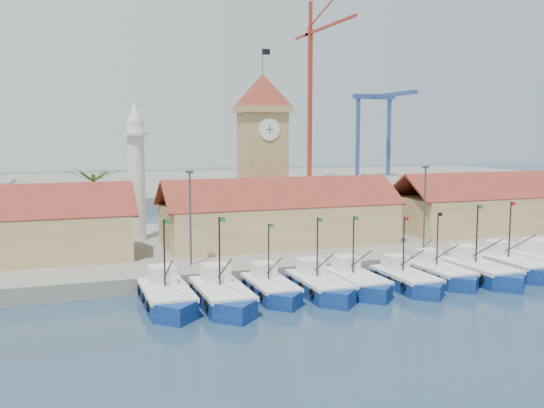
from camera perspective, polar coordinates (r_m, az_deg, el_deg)
name	(u,v)px	position (r m, az deg, el deg)	size (l,w,h in m)	color
ground	(362,301)	(52.21, 8.43, -8.98)	(400.00, 400.00, 0.00)	#1E3850
quay	(268,244)	(73.54, -0.39, -3.75)	(140.00, 32.00, 1.50)	gray
terminal	(157,185)	(156.68, -10.80, 1.74)	(240.00, 80.00, 2.00)	gray
boat_0	(167,299)	(50.01, -9.83, -8.78)	(3.64, 9.96, 7.54)	navy
boat_1	(223,298)	(49.77, -4.65, -8.77)	(3.71, 10.15, 7.68)	navy
boat_2	(272,290)	(52.36, -0.02, -8.08)	(3.22, 8.83, 6.68)	navy
boat_3	(321,287)	(53.20, 4.64, -7.82)	(3.44, 9.41, 7.12)	navy
boat_4	(357,283)	(55.02, 8.02, -7.39)	(3.39, 9.30, 7.03)	navy
boat_5	(408,281)	(56.62, 12.65, -7.10)	(3.31, 9.07, 6.86)	navy
boat_6	(442,275)	(59.90, 15.67, -6.42)	(3.35, 9.17, 6.94)	navy
boat_7	(482,273)	(61.54, 19.13, -6.13)	(3.69, 10.10, 7.65)	navy
boat_8	(515,267)	(65.24, 21.88, -5.53)	(3.69, 10.12, 7.66)	navy
hall_center	(279,222)	(69.30, 0.70, -1.67)	(27.04, 10.13, 7.61)	#D8BB76
hall_right	(506,210)	(85.74, 21.19, -0.53)	(31.20, 10.13, 7.61)	#D8BB76
clock_tower	(262,150)	(74.26, -0.90, 5.06)	(5.80, 5.80, 22.70)	tan
minaret	(136,170)	(72.97, -12.66, 3.12)	(3.00, 3.00, 16.30)	silver
palm_tree	(94,203)	(70.84, -16.41, 0.08)	(5.60, 5.03, 8.39)	brown
lamp_posts	(311,208)	(61.79, 3.71, -0.37)	(80.70, 0.25, 9.03)	#3F3F44
crane_red_right	(313,80)	(161.42, 3.85, 11.53)	(1.00, 35.57, 46.16)	#A72B19
gantry	(380,112)	(173.75, 10.11, 8.51)	(13.00, 22.00, 23.20)	#2E478E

